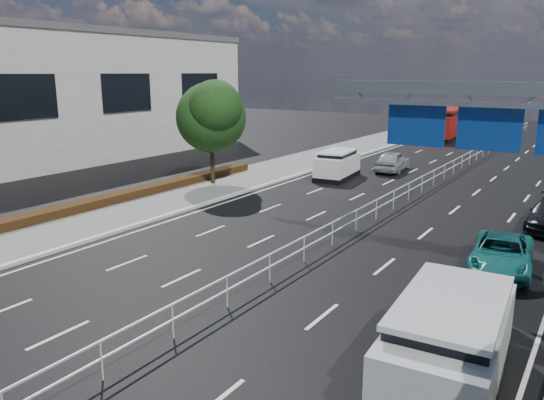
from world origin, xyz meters
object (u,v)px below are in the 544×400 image
Objects in this scene: white_minivan at (337,165)px; overhead_gantry at (514,121)px; silver_minivan at (449,345)px; near_car_silver at (392,161)px; parked_car_teal at (501,254)px; near_car_dark at (470,129)px; red_bus at (449,123)px.

overhead_gantry is at bearing -54.15° from white_minivan.
white_minivan is at bearing 117.93° from silver_minivan.
overhead_gantry is 1.86× the size of silver_minivan.
near_car_silver is 0.98× the size of parked_car_teal.
white_minivan is (-13.03, 14.38, -4.66)m from overhead_gantry.
near_car_dark is (-0.46, 25.70, 0.07)m from near_car_silver.
red_bus is 1.99× the size of silver_minivan.
near_car_dark is 52.72m from silver_minivan.
silver_minivan is (13.19, -21.15, 0.15)m from white_minivan.
near_car_dark is 44.16m from parked_car_teal.
red_bus is 2.42× the size of parked_car_teal.
red_bus is 22.43m from near_car_silver.
white_minivan is at bearing 94.63° from near_car_dark.
white_minivan is 26.95m from red_bus.
white_minivan reaches higher than near_car_dark.
silver_minivan is (10.98, -25.76, 0.34)m from near_car_silver.
overhead_gantry is 2.03× the size of near_car_dark.
white_minivan is at bearing 58.96° from near_car_silver.
near_car_silver is at bearing 119.66° from overhead_gantry.
near_car_dark is (-11.28, 44.70, -4.78)m from overhead_gantry.
red_bus is (0.20, 26.94, 0.75)m from white_minivan.
near_car_dark is (1.75, 30.32, -0.11)m from white_minivan.
red_bus is at bearing 107.25° from overhead_gantry.
parked_car_teal is at bearing 97.02° from overhead_gantry.
near_car_silver is 25.71m from near_car_dark.
overhead_gantry is 8.13m from silver_minivan.
white_minivan reaches higher than near_car_silver.
overhead_gantry reaches higher than white_minivan.
silver_minivan is (0.16, -6.76, -4.51)m from overhead_gantry.
near_car_silver is at bearing 115.45° from parked_car_teal.
parked_car_teal is at bearing 116.35° from near_car_silver.
white_minivan is 0.42× the size of red_bus.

